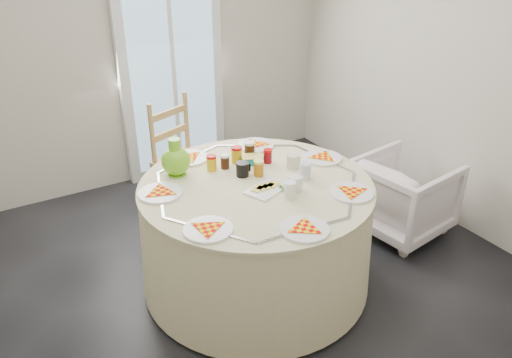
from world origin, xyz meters
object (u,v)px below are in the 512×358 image
wooden_chair (188,164)px  green_pitcher (176,160)px  armchair (404,187)px  table (256,235)px

wooden_chair → green_pitcher: green_pitcher is taller
wooden_chair → armchair: wooden_chair is taller
armchair → wooden_chair: bearing=42.9°
table → wooden_chair: 1.07m
armchair → green_pitcher: 1.83m
armchair → green_pitcher: (-1.72, 0.42, 0.48)m
table → armchair: size_ratio=2.25×
wooden_chair → green_pitcher: bearing=-140.2°
green_pitcher → wooden_chair: bearing=56.5°
armchair → green_pitcher: bearing=68.4°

